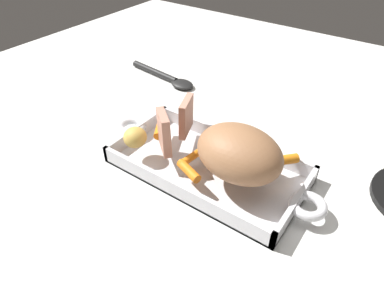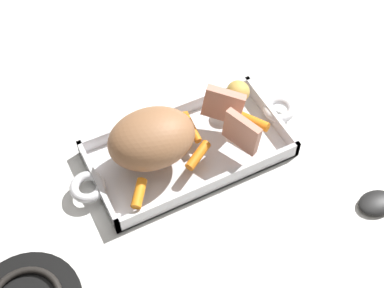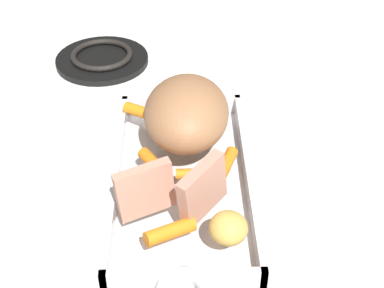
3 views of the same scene
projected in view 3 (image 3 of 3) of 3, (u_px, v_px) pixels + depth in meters
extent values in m
plane|color=silver|center=(186.00, 187.00, 0.81)|extent=(1.79, 1.79, 0.00)
cube|color=silver|center=(186.00, 185.00, 0.81)|extent=(0.37, 0.19, 0.01)
cube|color=silver|center=(251.00, 177.00, 0.80)|extent=(0.37, 0.01, 0.04)
cube|color=silver|center=(120.00, 179.00, 0.80)|extent=(0.37, 0.01, 0.04)
cube|color=silver|center=(188.00, 281.00, 0.66)|extent=(0.01, 0.19, 0.04)
cube|color=silver|center=(184.00, 106.00, 0.95)|extent=(0.01, 0.19, 0.04)
torus|color=silver|center=(184.00, 96.00, 0.96)|extent=(0.06, 0.06, 0.02)
ellipsoid|color=#9B6945|center=(190.00, 113.00, 0.82)|extent=(0.17, 0.13, 0.09)
cube|color=tan|center=(149.00, 190.00, 0.70)|extent=(0.04, 0.08, 0.08)
cube|color=tan|center=(206.00, 189.00, 0.70)|extent=(0.07, 0.07, 0.08)
cylinder|color=orange|center=(157.00, 165.00, 0.78)|extent=(0.06, 0.05, 0.02)
cylinder|color=orange|center=(230.00, 164.00, 0.79)|extent=(0.06, 0.04, 0.02)
cylinder|color=orange|center=(204.00, 173.00, 0.77)|extent=(0.02, 0.07, 0.02)
cylinder|color=orange|center=(143.00, 111.00, 0.89)|extent=(0.05, 0.06, 0.02)
cylinder|color=orange|center=(174.00, 231.00, 0.68)|extent=(0.05, 0.07, 0.02)
ellipsoid|color=gold|center=(232.00, 228.00, 0.67)|extent=(0.05, 0.05, 0.04)
cylinder|color=black|center=(105.00, 60.00, 1.09)|extent=(0.18, 0.18, 0.01)
torus|color=black|center=(104.00, 55.00, 1.09)|extent=(0.12, 0.12, 0.01)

